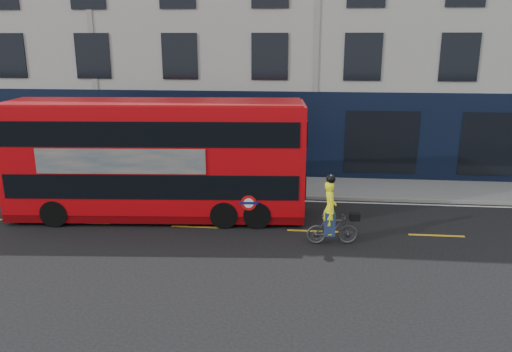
# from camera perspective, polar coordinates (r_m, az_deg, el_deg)

# --- Properties ---
(ground) EXTENTS (120.00, 120.00, 0.00)m
(ground) POSITION_cam_1_polar(r_m,az_deg,el_deg) (15.59, 6.73, -8.31)
(ground) COLOR black
(ground) RESTS_ON ground
(pavement) EXTENTS (60.00, 3.00, 0.12)m
(pavement) POSITION_cam_1_polar(r_m,az_deg,el_deg) (21.69, 6.47, -1.26)
(pavement) COLOR gray
(pavement) RESTS_ON ground
(kerb) EXTENTS (60.00, 0.12, 0.13)m
(kerb) POSITION_cam_1_polar(r_m,az_deg,el_deg) (20.25, 6.52, -2.46)
(kerb) COLOR gray
(kerb) RESTS_ON ground
(building_terrace) EXTENTS (50.00, 10.07, 15.00)m
(building_terrace) POSITION_cam_1_polar(r_m,az_deg,el_deg) (27.26, 6.81, 17.92)
(building_terrace) COLOR #A3A199
(building_terrace) RESTS_ON ground
(road_edge_line) EXTENTS (58.00, 0.10, 0.01)m
(road_edge_line) POSITION_cam_1_polar(r_m,az_deg,el_deg) (19.99, 6.53, -2.89)
(road_edge_line) COLOR silver
(road_edge_line) RESTS_ON ground
(lane_dashes) EXTENTS (58.00, 0.12, 0.01)m
(lane_dashes) POSITION_cam_1_polar(r_m,az_deg,el_deg) (16.98, 6.65, -6.27)
(lane_dashes) COLOR gold
(lane_dashes) RESTS_ON ground
(bus) EXTENTS (10.55, 3.12, 4.19)m
(bus) POSITION_cam_1_polar(r_m,az_deg,el_deg) (17.94, -11.15, 1.92)
(bus) COLOR #C0070D
(bus) RESTS_ON ground
(cyclist) EXTENTS (1.67, 0.66, 2.26)m
(cyclist) POSITION_cam_1_polar(r_m,az_deg,el_deg) (15.77, 8.64, -5.10)
(cyclist) COLOR #404345
(cyclist) RESTS_ON ground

